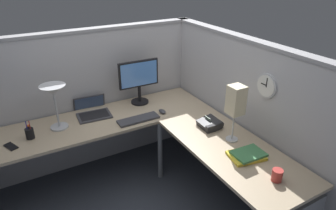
# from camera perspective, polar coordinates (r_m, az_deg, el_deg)

# --- Properties ---
(ground_plane) EXTENTS (6.80, 6.80, 0.00)m
(ground_plane) POSITION_cam_1_polar(r_m,az_deg,el_deg) (3.34, -2.62, -15.69)
(ground_plane) COLOR #383D47
(cubicle_wall_back) EXTENTS (2.57, 0.12, 1.58)m
(cubicle_wall_back) POSITION_cam_1_polar(r_m,az_deg,el_deg) (3.50, -14.76, 1.00)
(cubicle_wall_back) COLOR #B2B2B7
(cubicle_wall_back) RESTS_ON ground
(cubicle_wall_right) EXTENTS (0.12, 2.37, 1.58)m
(cubicle_wall_right) POSITION_cam_1_polar(r_m,az_deg,el_deg) (3.14, 13.66, -1.92)
(cubicle_wall_right) COLOR #B2B2B7
(cubicle_wall_right) RESTS_ON ground
(desk) EXTENTS (2.35, 2.15, 0.73)m
(desk) POSITION_cam_1_polar(r_m,az_deg,el_deg) (2.88, -5.04, -7.72)
(desk) COLOR tan
(desk) RESTS_ON ground
(monitor) EXTENTS (0.46, 0.20, 0.50)m
(monitor) POSITION_cam_1_polar(r_m,az_deg,el_deg) (3.37, -5.54, 4.98)
(monitor) COLOR black
(monitor) RESTS_ON desk
(laptop) EXTENTS (0.37, 0.40, 0.22)m
(laptop) POSITION_cam_1_polar(r_m,az_deg,el_deg) (3.33, -14.18, -1.02)
(laptop) COLOR #38383D
(laptop) RESTS_ON desk
(keyboard) EXTENTS (0.43, 0.14, 0.02)m
(keyboard) POSITION_cam_1_polar(r_m,az_deg,el_deg) (3.10, -5.62, -2.70)
(keyboard) COLOR #38383D
(keyboard) RESTS_ON desk
(computer_mouse) EXTENTS (0.06, 0.10, 0.03)m
(computer_mouse) POSITION_cam_1_polar(r_m,az_deg,el_deg) (3.23, -1.10, -1.21)
(computer_mouse) COLOR #38383D
(computer_mouse) RESTS_ON desk
(desk_lamp_dome) EXTENTS (0.24, 0.24, 0.44)m
(desk_lamp_dome) POSITION_cam_1_polar(r_m,az_deg,el_deg) (2.99, -20.86, 2.03)
(desk_lamp_dome) COLOR #B7BABF
(desk_lamp_dome) RESTS_ON desk
(pen_cup) EXTENTS (0.08, 0.08, 0.18)m
(pen_cup) POSITION_cam_1_polar(r_m,az_deg,el_deg) (3.04, -24.72, -4.88)
(pen_cup) COLOR black
(pen_cup) RESTS_ON desk
(cell_phone) EXTENTS (0.12, 0.16, 0.01)m
(cell_phone) POSITION_cam_1_polar(r_m,az_deg,el_deg) (3.01, -27.62, -6.97)
(cell_phone) COLOR black
(cell_phone) RESTS_ON desk
(office_phone) EXTENTS (0.19, 0.21, 0.11)m
(office_phone) POSITION_cam_1_polar(r_m,az_deg,el_deg) (2.97, 7.93, -3.61)
(office_phone) COLOR #232326
(office_phone) RESTS_ON desk
(book_stack) EXTENTS (0.31, 0.26, 0.04)m
(book_stack) POSITION_cam_1_polar(r_m,az_deg,el_deg) (2.62, 14.77, -9.12)
(book_stack) COLOR yellow
(book_stack) RESTS_ON desk
(desk_lamp_paper) EXTENTS (0.13, 0.13, 0.53)m
(desk_lamp_paper) POSITION_cam_1_polar(r_m,az_deg,el_deg) (2.65, 12.72, 0.61)
(desk_lamp_paper) COLOR #B7BABF
(desk_lamp_paper) RESTS_ON desk
(coffee_mug) EXTENTS (0.08, 0.08, 0.10)m
(coffee_mug) POSITION_cam_1_polar(r_m,az_deg,el_deg) (2.43, 19.96, -12.40)
(coffee_mug) COLOR #B2332D
(coffee_mug) RESTS_ON desk
(wall_clock) EXTENTS (0.04, 0.22, 0.22)m
(wall_clock) POSITION_cam_1_polar(r_m,az_deg,el_deg) (2.72, 18.21, 3.49)
(wall_clock) COLOR #B7BABF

